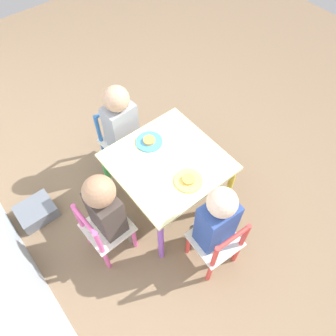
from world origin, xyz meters
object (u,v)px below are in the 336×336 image
Objects in this scene: chair_pink at (104,230)px; storage_bin at (37,212)px; child_left at (215,221)px; child_back at (108,209)px; kids_table at (168,168)px; chair_blue at (120,140)px; chair_red at (217,244)px; plate_left at (188,180)px; child_right at (122,125)px; plate_right at (149,141)px.

chair_pink reaches higher than storage_bin.
child_left reaches higher than child_back.
chair_blue is (0.50, 0.04, -0.18)m from kids_table.
child_left is at bearing -90.00° from chair_red.
chair_blue is at bearing -40.17° from child_back.
child_back is at bearing 69.27° from plate_left.
chair_blue is at bearing 90.00° from child_right.
plate_left is at bearing -110.26° from chair_pink.
chair_blue is 3.06× the size of plate_right.
child_right is (-0.06, -0.00, 0.21)m from chair_blue.
plate_right is (0.62, -0.03, 0.06)m from child_left.
chair_red is 0.67m from chair_pink.
child_back is at bearing -45.92° from chair_red.
child_right is (0.88, 0.00, 0.01)m from child_left.
chair_blue is 1.00× the size of chair_pink.
chair_pink is at bearing 111.80° from plate_right.
chair_pink is 2.05× the size of storage_bin.
plate_right is (-0.26, -0.03, 0.05)m from child_right.
chair_pink is 3.13× the size of plate_left.
chair_red is 2.05× the size of storage_bin.
child_left is 4.58× the size of plate_right.
chair_blue is at bearing -43.91° from chair_pink.
kids_table is at bearing -90.00° from child_right.
chair_red is at bearing 90.00° from child_left.
plate_right is at bearing -88.89° from chair_red.
kids_table is 0.83× the size of child_left.
child_back is at bearing -41.88° from child_left.
child_left is 0.63m from plate_right.
plate_right reaches higher than chair_red.
storage_bin is at bearing 177.16° from chair_blue.
chair_blue is 0.68× the size of child_back.
child_left is 0.27m from plate_left.
plate_right is at bearing -0.00° from plate_left.
child_back is at bearing -90.00° from chair_pink.
child_back is at bearing -136.08° from child_right.
plate_left is at bearing -112.75° from child_back.
kids_table is 0.53m from chair_red.
plate_left and plate_right have the same top height.
storage_bin is (0.30, 0.77, -0.45)m from plate_right.
child_back reaches higher than chair_blue.
chair_blue is 0.70m from chair_pink.
storage_bin is (0.50, 0.32, -0.40)m from child_back.
child_left is 0.59m from child_back.
child_right reaches higher than storage_bin.
child_right is at bearing 2.97° from plate_left.
kids_table is 3.91× the size of plate_left.
chair_pink is at bearing -136.09° from chair_blue.
chair_red is at bearing -142.09° from child_back.
plate_right is at bearing -87.60° from chair_blue.
chair_pink is 0.66× the size of child_right.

